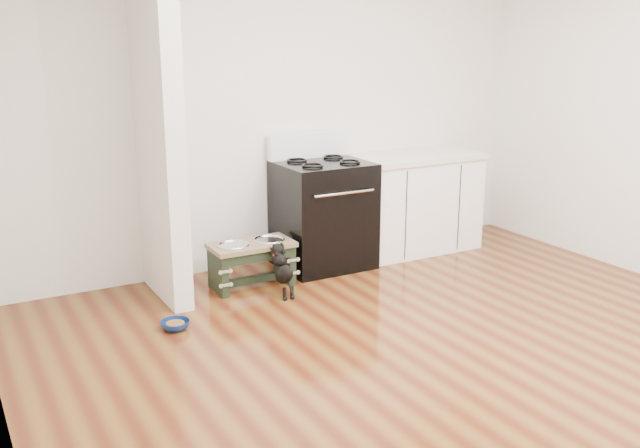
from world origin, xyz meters
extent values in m
plane|color=#4D1F0D|center=(0.00, 0.00, 0.00)|extent=(5.00, 5.00, 0.00)
plane|color=silver|center=(0.00, 2.50, 1.35)|extent=(5.00, 0.00, 5.00)
cube|color=silver|center=(-1.18, 2.10, 1.35)|extent=(0.15, 0.80, 2.70)
cube|color=black|center=(0.25, 2.15, 0.46)|extent=(0.76, 0.65, 0.92)
cube|color=black|center=(0.25, 1.84, 0.40)|extent=(0.58, 0.02, 0.50)
cylinder|color=silver|center=(0.25, 1.80, 0.72)|extent=(0.56, 0.02, 0.02)
cube|color=white|center=(0.25, 2.43, 1.03)|extent=(0.76, 0.08, 0.22)
torus|color=black|center=(0.07, 2.01, 0.93)|extent=(0.18, 0.18, 0.02)
torus|color=black|center=(0.43, 2.01, 0.93)|extent=(0.18, 0.18, 0.02)
torus|color=black|center=(0.07, 2.29, 0.93)|extent=(0.18, 0.18, 0.02)
torus|color=black|center=(0.43, 2.29, 0.93)|extent=(0.18, 0.18, 0.02)
cube|color=white|center=(1.23, 2.18, 0.43)|extent=(1.20, 0.60, 0.86)
cube|color=beige|center=(1.23, 2.18, 0.89)|extent=(1.24, 0.64, 0.05)
cube|color=black|center=(1.23, 1.92, 0.05)|extent=(1.20, 0.06, 0.10)
cube|color=black|center=(-0.80, 1.97, 0.16)|extent=(0.05, 0.32, 0.33)
cube|color=black|center=(-0.22, 1.97, 0.16)|extent=(0.05, 0.32, 0.33)
cube|color=black|center=(-0.51, 1.83, 0.29)|extent=(0.53, 0.03, 0.08)
cube|color=black|center=(-0.51, 1.97, 0.05)|extent=(0.53, 0.05, 0.05)
cube|color=brown|center=(-0.51, 1.97, 0.35)|extent=(0.67, 0.36, 0.04)
cylinder|color=silver|center=(-0.67, 1.97, 0.35)|extent=(0.23, 0.23, 0.04)
cylinder|color=silver|center=(-0.36, 1.97, 0.35)|extent=(0.23, 0.23, 0.04)
torus|color=silver|center=(-0.67, 1.97, 0.37)|extent=(0.26, 0.26, 0.02)
torus|color=silver|center=(-0.36, 1.97, 0.37)|extent=(0.26, 0.26, 0.02)
cylinder|color=black|center=(-0.43, 1.56, 0.05)|extent=(0.03, 0.03, 0.10)
cylinder|color=black|center=(-0.36, 1.56, 0.05)|extent=(0.03, 0.03, 0.10)
sphere|color=black|center=(-0.43, 1.55, 0.01)|extent=(0.04, 0.04, 0.04)
sphere|color=black|center=(-0.36, 1.55, 0.01)|extent=(0.04, 0.04, 0.04)
ellipsoid|color=black|center=(-0.39, 1.63, 0.18)|extent=(0.12, 0.27, 0.24)
sphere|color=black|center=(-0.39, 1.71, 0.28)|extent=(0.11, 0.11, 0.11)
sphere|color=black|center=(-0.39, 1.74, 0.35)|extent=(0.09, 0.09, 0.09)
sphere|color=black|center=(-0.42, 1.81, 0.35)|extent=(0.03, 0.03, 0.03)
sphere|color=black|center=(-0.36, 1.81, 0.35)|extent=(0.03, 0.03, 0.03)
cylinder|color=black|center=(-0.39, 1.52, 0.11)|extent=(0.02, 0.08, 0.09)
torus|color=#D73F4A|center=(-0.39, 1.73, 0.32)|extent=(0.09, 0.06, 0.08)
imported|color=navy|center=(-1.34, 1.43, 0.03)|extent=(0.27, 0.27, 0.06)
cylinder|color=#583719|center=(-1.34, 1.43, 0.04)|extent=(0.13, 0.13, 0.03)
camera|label=1|loc=(-2.69, -3.05, 1.99)|focal=40.00mm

